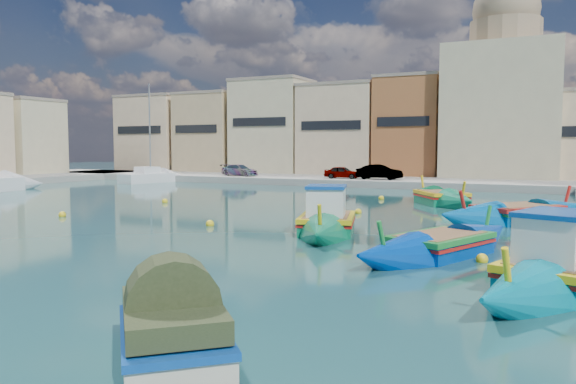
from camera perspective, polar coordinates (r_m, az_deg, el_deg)
The scene contains 14 objects.
ground at distance 22.40m, azimuth -16.14°, elevation -4.33°, with size 160.00×160.00×0.00m, color #15393F.
north_quay at distance 50.76m, azimuth 8.70°, elevation 1.05°, with size 80.00×8.00×0.60m, color gray.
north_townhouses at distance 56.43m, azimuth 17.51°, elevation 6.01°, with size 83.20×7.87×10.19m.
church_block at distance 56.88m, azimuth 21.05°, elevation 9.35°, with size 10.00×10.00×19.10m.
parked_cars at distance 51.01m, azimuth 2.83°, elevation 2.11°, with size 17.89×1.92×1.28m.
luzzu_turquoise_cabin at distance 15.22m, azimuth 26.04°, elevation -7.44°, with size 4.79×9.32×2.94m.
luzzu_blue_cabin at distance 22.41m, azimuth 4.00°, elevation -3.23°, with size 4.27×8.49×2.92m.
luzzu_cyan_mid at distance 27.57m, azimuth 22.28°, elevation -2.24°, with size 7.44×8.58×2.73m.
luzzu_green at distance 34.66m, azimuth 15.27°, elevation -0.72°, with size 6.47×8.31×2.68m.
luzzu_blue_south at distance 18.38m, azimuth 15.23°, elevation -5.45°, with size 4.88×8.47×2.41m.
tender_near at distance 9.43m, azimuth -11.63°, elevation -13.79°, with size 3.19×3.27×1.46m.
yacht_north at distance 56.09m, azimuth -12.77°, elevation 1.42°, with size 3.74×7.87×10.13m.
yacht_midnorth at distance 49.05m, azimuth -27.07°, elevation 0.67°, with size 3.15×8.54×11.87m.
mooring_buoys at distance 26.19m, azimuth -3.29°, elevation -2.70°, with size 20.22×23.81×0.36m.
Camera 1 is at (14.81, -16.45, 3.41)m, focal length 35.00 mm.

